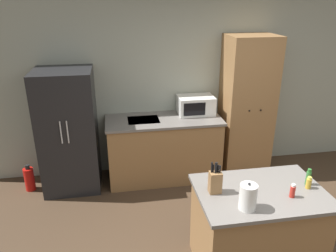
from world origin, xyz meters
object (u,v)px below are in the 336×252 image
at_px(kettle, 248,197).
at_px(fire_extinguisher, 29,179).
at_px(refrigerator, 69,131).
at_px(spice_bottle_amber_oil, 293,191).
at_px(pantry_cabinet, 246,107).
at_px(spice_bottle_tall_dark, 308,177).
at_px(spice_bottle_short_red, 309,183).
at_px(knife_block, 215,182).
at_px(microwave, 196,105).

height_order(kettle, fire_extinguisher, kettle).
distance_m(refrigerator, spice_bottle_amber_oil, 2.97).
distance_m(pantry_cabinet, spice_bottle_tall_dark, 1.93).
bearing_deg(spice_bottle_short_red, spice_bottle_tall_dark, 64.31).
distance_m(knife_block, fire_extinguisher, 2.90).
bearing_deg(knife_block, spice_bottle_short_red, -5.33).
bearing_deg(microwave, kettle, -92.97).
bearing_deg(fire_extinguisher, microwave, 4.36).
bearing_deg(refrigerator, spice_bottle_short_red, -38.76).
distance_m(spice_bottle_tall_dark, spice_bottle_amber_oil, 0.31).
height_order(refrigerator, spice_bottle_tall_dark, refrigerator).
bearing_deg(refrigerator, spice_bottle_amber_oil, -43.11).
bearing_deg(spice_bottle_tall_dark, microwave, 106.67).
relative_size(refrigerator, spice_bottle_amber_oil, 12.86).
bearing_deg(spice_bottle_tall_dark, spice_bottle_short_red, -115.69).
bearing_deg(pantry_cabinet, spice_bottle_amber_oil, -101.07).
relative_size(spice_bottle_short_red, fire_extinguisher, 0.31).
bearing_deg(spice_bottle_short_red, refrigerator, 141.24).
relative_size(knife_block, spice_bottle_amber_oil, 2.39).
relative_size(pantry_cabinet, spice_bottle_tall_dark, 12.44).
distance_m(microwave, spice_bottle_tall_dark, 2.10).
height_order(refrigerator, spice_bottle_short_red, refrigerator).
height_order(spice_bottle_amber_oil, kettle, kettle).
bearing_deg(pantry_cabinet, refrigerator, -178.65).
bearing_deg(microwave, refrigerator, -175.32).
bearing_deg(kettle, spice_bottle_short_red, 16.37).
xyz_separation_m(refrigerator, microwave, (1.82, 0.15, 0.23)).
relative_size(microwave, kettle, 2.06).
xyz_separation_m(refrigerator, spice_bottle_tall_dark, (2.42, -1.86, 0.12)).
height_order(refrigerator, pantry_cabinet, pantry_cabinet).
distance_m(spice_bottle_short_red, fire_extinguisher, 3.63).
relative_size(spice_bottle_tall_dark, spice_bottle_amber_oil, 1.27).
relative_size(spice_bottle_short_red, kettle, 0.47).
distance_m(microwave, fire_extinguisher, 2.59).
distance_m(knife_block, spice_bottle_short_red, 0.89).
distance_m(spice_bottle_amber_oil, kettle, 0.48).
bearing_deg(spice_bottle_tall_dark, knife_block, 178.64).
xyz_separation_m(spice_bottle_tall_dark, kettle, (-0.72, -0.26, 0.04)).
relative_size(microwave, spice_bottle_tall_dark, 3.14).
relative_size(knife_block, spice_bottle_short_red, 2.61).
xyz_separation_m(microwave, spice_bottle_amber_oil, (0.35, -2.18, -0.12)).
relative_size(spice_bottle_amber_oil, kettle, 0.52).
height_order(pantry_cabinet, fire_extinguisher, pantry_cabinet).
xyz_separation_m(pantry_cabinet, microwave, (-0.76, 0.09, 0.04)).
height_order(knife_block, spice_bottle_amber_oil, knife_block).
xyz_separation_m(spice_bottle_amber_oil, kettle, (-0.47, -0.09, 0.05)).
relative_size(refrigerator, pantry_cabinet, 0.82).
xyz_separation_m(pantry_cabinet, fire_extinguisher, (-3.18, -0.10, -0.86)).
xyz_separation_m(spice_bottle_tall_dark, fire_extinguisher, (-3.03, 1.82, -0.79)).
distance_m(microwave, spice_bottle_short_red, 2.15).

